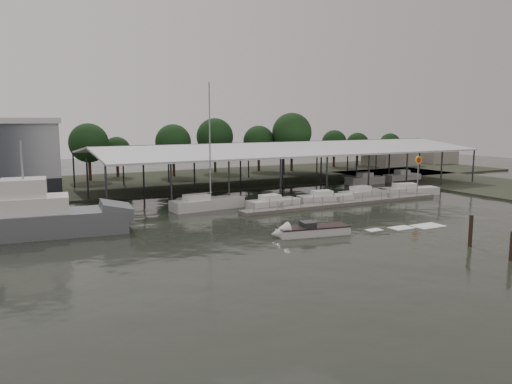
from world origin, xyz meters
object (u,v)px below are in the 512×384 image
grey_trawler (38,218)px  shell_fuel_sign (418,168)px  speedboat_underway (307,231)px  white_sailboat (206,203)px

grey_trawler → shell_fuel_sign: bearing=6.5°
grey_trawler → speedboat_underway: size_ratio=0.90×
shell_fuel_sign → grey_trawler: grey_trawler is taller
shell_fuel_sign → white_sailboat: bearing=169.3°
grey_trawler → white_sailboat: (18.32, 5.28, -0.91)m
grey_trawler → speedboat_underway: 24.04m
grey_trawler → speedboat_underway: (21.24, -11.21, -1.19)m
white_sailboat → grey_trawler: bearing=-169.2°
shell_fuel_sign → white_sailboat: (-27.99, 5.30, -3.25)m
white_sailboat → speedboat_underway: white_sailboat is taller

